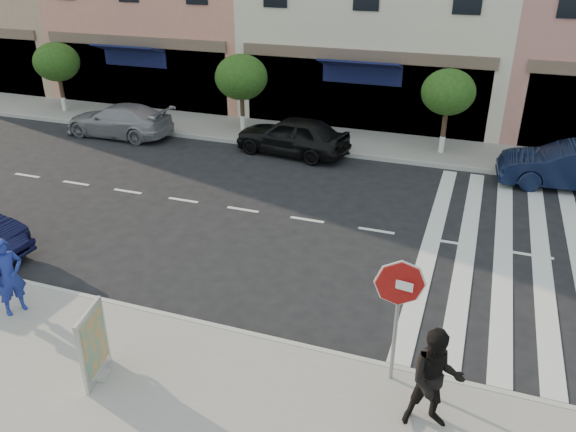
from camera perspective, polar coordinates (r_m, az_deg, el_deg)
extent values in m
plane|color=black|center=(12.77, -3.66, -7.91)|extent=(120.00, 120.00, 0.00)
cube|color=gray|center=(10.17, -12.44, -18.54)|extent=(60.00, 4.50, 0.15)
cube|color=gray|center=(22.27, 7.58, 7.33)|extent=(60.00, 3.00, 0.15)
cylinder|color=#473323|center=(28.17, -21.98, 11.56)|extent=(0.18, 0.18, 1.65)
cylinder|color=silver|center=(28.29, -21.80, 10.53)|extent=(0.20, 0.20, 0.60)
ellipsoid|color=#1E4112|center=(27.90, -22.45, 14.28)|extent=(2.00, 2.00, 1.70)
cylinder|color=#473323|center=(23.34, -4.65, 10.58)|extent=(0.18, 0.18, 1.60)
cylinder|color=silver|center=(23.47, -4.60, 9.41)|extent=(0.20, 0.20, 0.60)
ellipsoid|color=#1E4112|center=(23.01, -4.77, 13.88)|extent=(2.10, 2.10, 1.79)
cylinder|color=#473323|center=(21.41, 15.53, 8.46)|extent=(0.18, 0.18, 1.71)
cylinder|color=silver|center=(21.58, 15.36, 7.06)|extent=(0.20, 0.20, 0.60)
ellipsoid|color=#1E4112|center=(21.06, 15.98, 12.02)|extent=(1.90, 1.90, 1.62)
cylinder|color=gray|center=(9.85, 10.86, -11.07)|extent=(0.08, 0.08, 2.19)
cylinder|color=white|center=(9.34, 11.31, -6.70)|extent=(0.85, 0.14, 0.86)
cylinder|color=#9E1411|center=(9.32, 11.29, -6.76)|extent=(0.79, 0.15, 0.80)
cube|color=white|center=(9.30, 11.26, -6.86)|extent=(0.45, 0.09, 0.16)
imported|color=navy|center=(12.82, -26.48, -5.51)|extent=(0.62, 0.73, 1.70)
imported|color=black|center=(9.27, 14.73, -15.83)|extent=(1.03, 0.89, 1.80)
cube|color=beige|center=(10.92, -18.62, -15.09)|extent=(0.39, 0.39, 0.04)
cube|color=beige|center=(10.50, -19.16, -12.26)|extent=(0.25, 0.92, 1.41)
cube|color=#D88C3F|center=(10.45, -19.00, -12.05)|extent=(0.18, 0.75, 1.09)
imported|color=gray|center=(24.03, -16.80, 9.29)|extent=(4.51, 1.87, 1.30)
imported|color=black|center=(20.90, 0.45, 8.18)|extent=(4.43, 2.25, 1.44)
imported|color=black|center=(20.04, 26.95, 4.54)|extent=(4.58, 1.90, 1.47)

